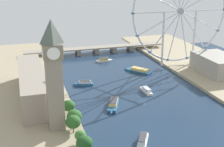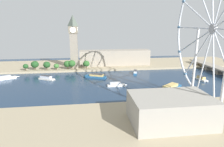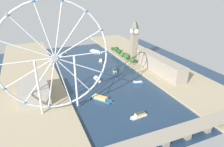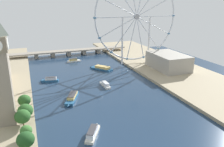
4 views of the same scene
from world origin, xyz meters
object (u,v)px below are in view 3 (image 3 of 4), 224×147
Objects in this scene: river_bridge at (163,137)px; tour_boat_0 at (97,79)px; parliament_block at (159,65)px; tour_boat_4 at (139,115)px; riverside_hall at (33,91)px; tour_boat_5 at (63,54)px; tour_boat_2 at (115,70)px; tour_boat_7 at (138,82)px; tour_boat_3 at (101,59)px; clock_tower at (134,40)px; tour_boat_1 at (101,99)px; ferris_wheel at (55,59)px; tour_boat_6 at (96,51)px.

river_bridge reaches higher than tour_boat_0.
tour_boat_4 is (97.96, 101.14, -13.46)m from parliament_block.
riverside_hall is 2.52× the size of tour_boat_5.
tour_boat_2 is (-30.63, -183.65, -4.26)m from river_bridge.
tour_boat_7 is at bearing 54.74° from tour_boat_0.
tour_boat_2 is 1.34× the size of tour_boat_3.
clock_tower is 210.69m from riverside_hall.
tour_boat_7 is at bearing 65.93° from clock_tower.
riverside_hall reaches higher than tour_boat_4.
tour_boat_7 is at bearing 71.87° from tour_boat_1.
tour_boat_4 is (30.18, 137.66, 0.04)m from tour_boat_2.
tour_boat_3 is at bearing -125.39° from ferris_wheel.
parliament_block is 110.77m from tour_boat_0.
tour_boat_4 is at bearing 149.89° from ferris_wheel.
tour_boat_2 reaches higher than tour_boat_5.
tour_boat_6 is at bearing 106.21° from tour_boat_7.
riverside_hall reaches higher than tour_boat_1.
tour_boat_7 is (-14.01, 59.27, 0.07)m from tour_boat_2.
tour_boat_4 is 1.04× the size of tour_boat_7.
tour_boat_6 is at bearing -49.33° from tour_boat_5.
riverside_hall is 101.35m from tour_boat_0.
tour_boat_3 is 58.26m from tour_boat_6.
riverside_hall is (193.17, 77.53, -32.60)m from clock_tower.
tour_boat_2 is 123.11m from tour_boat_6.
clock_tower is 1.44× the size of riverside_hall.
riverside_hall reaches higher than tour_boat_0.
tour_boat_2 reaches higher than tour_boat_0.
tour_boat_6 is (-6.66, -122.93, -0.22)m from tour_boat_2.
tour_boat_3 is (-39.81, -87.65, 0.42)m from tour_boat_0.
tour_boat_1 is (111.92, 114.37, -43.64)m from clock_tower.
parliament_block is 59.90m from tour_boat_7.
clock_tower reaches higher than tour_boat_0.
parliament_block is at bearing -139.85° from tour_boat_4.
tour_boat_5 is at bearing -39.55° from clock_tower.
tour_boat_6 is at bearing -130.62° from riverside_hall.
ferris_wheel is 235.25m from tour_boat_5.
tour_boat_5 is 206.97m from tour_boat_7.
tour_boat_7 is at bearing 175.36° from riverside_hall.
tour_boat_3 reaches higher than tour_boat_1.
tour_boat_0 is 63.44m from tour_boat_1.
riverside_hall is 2.51× the size of tour_boat_7.
clock_tower is 107.68m from tour_boat_7.
parliament_block reaches higher than tour_boat_3.
tour_boat_1 is at bearing -147.30° from tour_boat_7.
tour_boat_4 reaches higher than tour_boat_7.
ferris_wheel is at bearing 121.95° from riverside_hall.
tour_boat_0 is 0.74× the size of tour_boat_2.
tour_boat_2 is 65.25m from tour_boat_3.
tour_boat_5 is at bearing -111.93° from riverside_hall.
tour_boat_0 is 0.75× the size of tour_boat_1.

